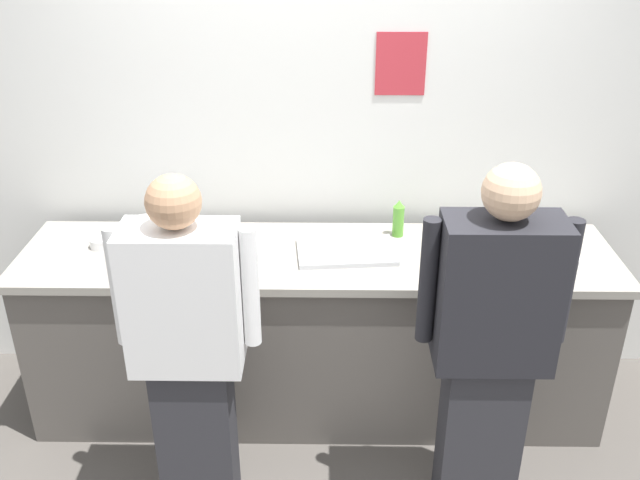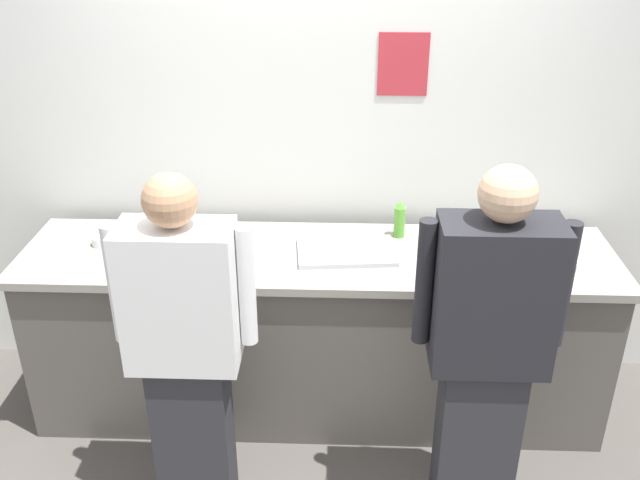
# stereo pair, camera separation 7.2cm
# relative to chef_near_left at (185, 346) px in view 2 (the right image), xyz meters

# --- Properties ---
(ground_plane) EXTENTS (9.00, 9.00, 0.00)m
(ground_plane) POSITION_rel_chef_near_left_xyz_m (0.51, 0.31, -0.84)
(ground_plane) COLOR #514C47
(wall_back) EXTENTS (4.52, 0.11, 2.70)m
(wall_back) POSITION_rel_chef_near_left_xyz_m (0.51, 1.14, 0.51)
(wall_back) COLOR silver
(wall_back) RESTS_ON ground
(prep_counter) EXTENTS (2.88, 0.69, 0.92)m
(prep_counter) POSITION_rel_chef_near_left_xyz_m (0.51, 0.67, -0.37)
(prep_counter) COLOR #56514C
(prep_counter) RESTS_ON ground
(chef_near_left) EXTENTS (0.59, 0.24, 1.58)m
(chef_near_left) POSITION_rel_chef_near_left_xyz_m (0.00, 0.00, 0.00)
(chef_near_left) COLOR #2D2D33
(chef_near_left) RESTS_ON ground
(chef_center) EXTENTS (0.60, 0.24, 1.63)m
(chef_center) POSITION_rel_chef_near_left_xyz_m (1.21, -0.00, 0.03)
(chef_center) COLOR #2D2D33
(chef_center) RESTS_ON ground
(plate_stack_front) EXTENTS (0.20, 0.20, 0.05)m
(plate_stack_front) POSITION_rel_chef_near_left_xyz_m (0.23, 0.68, 0.11)
(plate_stack_front) COLOR white
(plate_stack_front) RESTS_ON prep_counter
(plate_stack_rear) EXTENTS (0.22, 0.22, 0.10)m
(plate_stack_rear) POSITION_rel_chef_near_left_xyz_m (1.25, 0.54, 0.13)
(plate_stack_rear) COLOR white
(plate_stack_rear) RESTS_ON prep_counter
(mixing_bowl_steel) EXTENTS (0.37, 0.37, 0.14)m
(mixing_bowl_steel) POSITION_rel_chef_near_left_xyz_m (-0.28, 0.64, 0.15)
(mixing_bowl_steel) COLOR #B7BABF
(mixing_bowl_steel) RESTS_ON prep_counter
(sheet_tray) EXTENTS (0.49, 0.34, 0.02)m
(sheet_tray) POSITION_rel_chef_near_left_xyz_m (0.65, 0.67, 0.09)
(sheet_tray) COLOR #B7BABF
(sheet_tray) RESTS_ON prep_counter
(squeeze_bottle_primary) EXTENTS (0.06, 0.06, 0.19)m
(squeeze_bottle_primary) POSITION_rel_chef_near_left_xyz_m (0.91, 0.87, 0.17)
(squeeze_bottle_primary) COLOR #56A333
(squeeze_bottle_primary) RESTS_ON prep_counter
(ramekin_red_sauce) EXTENTS (0.10, 0.10, 0.04)m
(ramekin_red_sauce) POSITION_rel_chef_near_left_xyz_m (1.69, 0.57, 0.10)
(ramekin_red_sauce) COLOR white
(ramekin_red_sauce) RESTS_ON prep_counter
(ramekin_orange_sauce) EXTENTS (0.11, 0.11, 0.04)m
(ramekin_orange_sauce) POSITION_rel_chef_near_left_xyz_m (1.52, 0.58, 0.11)
(ramekin_orange_sauce) COLOR white
(ramekin_orange_sauce) RESTS_ON prep_counter
(ramekin_yellow_sauce) EXTENTS (0.10, 0.10, 0.05)m
(ramekin_yellow_sauce) POSITION_rel_chef_near_left_xyz_m (-0.56, 0.72, 0.11)
(ramekin_yellow_sauce) COLOR white
(ramekin_yellow_sauce) RESTS_ON prep_counter
(deli_cup) EXTENTS (0.09, 0.09, 0.09)m
(deli_cup) POSITION_rel_chef_near_left_xyz_m (-0.40, 0.86, 0.13)
(deli_cup) COLOR white
(deli_cup) RESTS_ON prep_counter
(chefs_knife) EXTENTS (0.27, 0.03, 0.02)m
(chefs_knife) POSITION_rel_chef_near_left_xyz_m (1.49, 0.81, 0.09)
(chefs_knife) COLOR #B7BABF
(chefs_knife) RESTS_ON prep_counter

